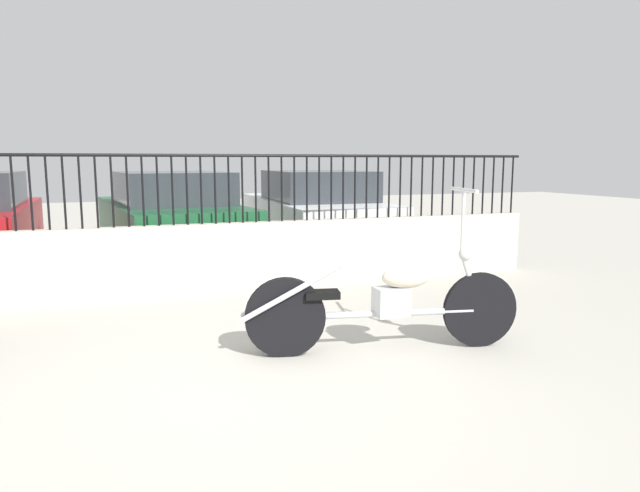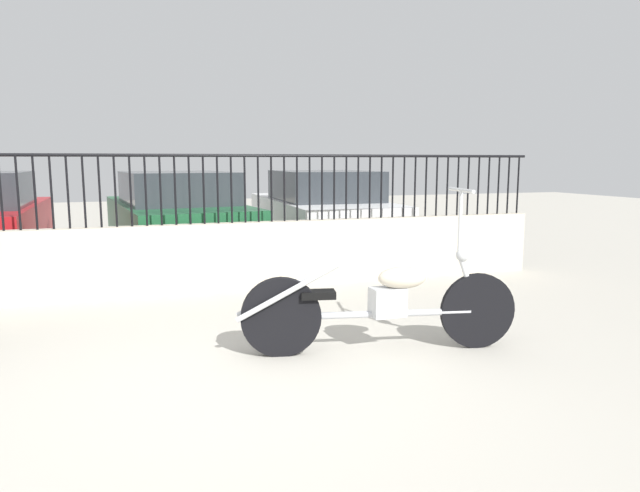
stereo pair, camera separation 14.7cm
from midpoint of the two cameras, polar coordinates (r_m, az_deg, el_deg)
ground_plane at (r=4.11m, az=-7.98°, el=-14.05°), size 40.00×40.00×0.00m
low_wall at (r=6.96m, az=-12.78°, el=-1.28°), size 9.55×0.18×0.83m
fence_railing at (r=6.87m, az=-13.04°, el=6.55°), size 9.55×0.04×0.83m
motorcycle_silver at (r=4.73m, az=5.78°, el=-5.79°), size 2.32×0.72×1.36m
car_green at (r=9.42m, az=-13.73°, el=2.98°), size 2.19×4.38×1.40m
car_white at (r=10.51m, az=0.52°, el=3.74°), size 1.93×4.56×1.39m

